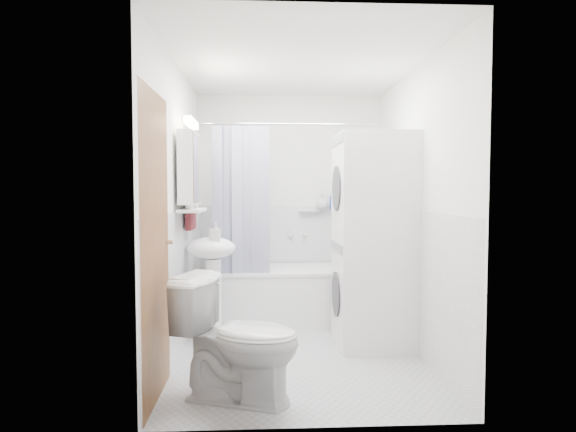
{
  "coord_description": "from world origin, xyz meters",
  "views": [
    {
      "loc": [
        -0.29,
        -3.99,
        1.36
      ],
      "look_at": [
        -0.08,
        0.15,
        1.15
      ],
      "focal_mm": 30.0,
      "sensor_mm": 36.0,
      "label": 1
    }
  ],
  "objects_px": {
    "washer_dryer": "(374,240)",
    "toilet": "(239,340)",
    "sink": "(212,264)",
    "bathtub": "(288,292)"
  },
  "relations": [
    {
      "from": "washer_dryer",
      "to": "toilet",
      "type": "height_order",
      "value": "washer_dryer"
    },
    {
      "from": "sink",
      "to": "washer_dryer",
      "type": "relative_size",
      "value": 0.56
    },
    {
      "from": "bathtub",
      "to": "washer_dryer",
      "type": "relative_size",
      "value": 0.8
    },
    {
      "from": "washer_dryer",
      "to": "toilet",
      "type": "xyz_separation_m",
      "value": [
        -1.13,
        -1.08,
        -0.53
      ]
    },
    {
      "from": "toilet",
      "to": "sink",
      "type": "bearing_deg",
      "value": 32.74
    },
    {
      "from": "sink",
      "to": "toilet",
      "type": "xyz_separation_m",
      "value": [
        0.3,
        -1.23,
        -0.31
      ]
    },
    {
      "from": "washer_dryer",
      "to": "sink",
      "type": "bearing_deg",
      "value": 173.15
    },
    {
      "from": "washer_dryer",
      "to": "toilet",
      "type": "bearing_deg",
      "value": -136.89
    },
    {
      "from": "washer_dryer",
      "to": "toilet",
      "type": "relative_size",
      "value": 2.29
    },
    {
      "from": "bathtub",
      "to": "sink",
      "type": "xyz_separation_m",
      "value": [
        -0.71,
        -0.59,
        0.39
      ]
    }
  ]
}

